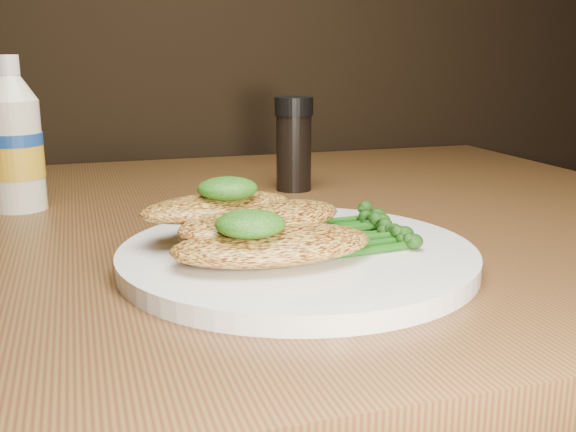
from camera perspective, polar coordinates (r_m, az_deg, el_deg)
name	(u,v)px	position (r m, az deg, el deg)	size (l,w,h in m)	color
plate	(297,256)	(0.54, 0.80, -3.41)	(0.29, 0.29, 0.01)	white
chicken_front	(273,245)	(0.51, -1.30, -2.43)	(0.16, 0.08, 0.02)	gold
chicken_mid	(262,220)	(0.55, -2.21, -0.32)	(0.15, 0.08, 0.02)	gold
chicken_back	(217,207)	(0.56, -6.05, 0.78)	(0.13, 0.07, 0.02)	gold
pesto_front	(250,224)	(0.49, -3.22, -0.67)	(0.05, 0.05, 0.02)	#0C3808
pesto_back	(228,189)	(0.55, -5.14, 2.33)	(0.05, 0.05, 0.02)	#0C3808
broccolini_bundle	(340,230)	(0.56, 4.39, -1.18)	(0.13, 0.10, 0.02)	#195111
mayo_bottle	(14,134)	(0.78, -22.18, 6.44)	(0.06, 0.06, 0.16)	#ECE8C8
pepper_grinder	(294,144)	(0.83, 0.49, 6.09)	(0.05, 0.05, 0.11)	black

